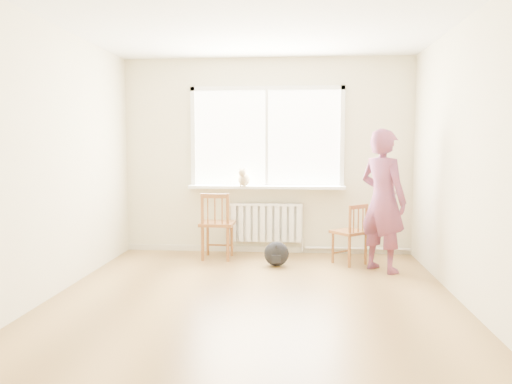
% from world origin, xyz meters
% --- Properties ---
extents(floor, '(4.50, 4.50, 0.00)m').
position_xyz_m(floor, '(0.00, 0.00, 0.00)').
color(floor, '#9E7640').
rests_on(floor, ground).
extents(ceiling, '(4.50, 4.50, 0.00)m').
position_xyz_m(ceiling, '(0.00, 0.00, 2.70)').
color(ceiling, white).
rests_on(ceiling, back_wall).
extents(back_wall, '(4.00, 0.01, 2.70)m').
position_xyz_m(back_wall, '(0.00, 2.25, 1.35)').
color(back_wall, beige).
rests_on(back_wall, ground).
extents(window, '(2.12, 0.05, 1.42)m').
position_xyz_m(window, '(0.00, 2.22, 1.66)').
color(window, white).
rests_on(window, back_wall).
extents(windowsill, '(2.15, 0.22, 0.04)m').
position_xyz_m(windowsill, '(0.00, 2.14, 0.93)').
color(windowsill, white).
rests_on(windowsill, back_wall).
extents(radiator, '(1.00, 0.12, 0.55)m').
position_xyz_m(radiator, '(0.00, 2.16, 0.44)').
color(radiator, white).
rests_on(radiator, back_wall).
extents(heating_pipe, '(1.40, 0.04, 0.04)m').
position_xyz_m(heating_pipe, '(1.25, 2.19, 0.08)').
color(heating_pipe, silver).
rests_on(heating_pipe, back_wall).
extents(baseboard, '(4.00, 0.03, 0.08)m').
position_xyz_m(baseboard, '(0.00, 2.23, 0.04)').
color(baseboard, beige).
rests_on(baseboard, ground).
extents(chair_left, '(0.45, 0.43, 0.88)m').
position_xyz_m(chair_left, '(-0.63, 1.74, 0.45)').
color(chair_left, brown).
rests_on(chair_left, floor).
extents(chair_right, '(0.53, 0.52, 0.77)m').
position_xyz_m(chair_right, '(1.12, 1.59, 0.39)').
color(chair_right, brown).
rests_on(chair_right, floor).
extents(person, '(0.72, 0.73, 1.70)m').
position_xyz_m(person, '(1.44, 1.29, 0.85)').
color(person, '#BF3F6C').
rests_on(person, floor).
extents(cat, '(0.20, 0.39, 0.26)m').
position_xyz_m(cat, '(-0.30, 2.05, 1.06)').
color(cat, '#CEB08C').
rests_on(cat, windowsill).
extents(backpack, '(0.36, 0.31, 0.31)m').
position_xyz_m(backpack, '(0.17, 1.43, 0.15)').
color(backpack, black).
rests_on(backpack, floor).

